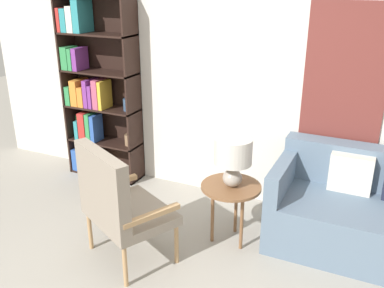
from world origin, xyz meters
TOP-DOWN VIEW (x-y plane):
  - wall_back at (0.06, 2.03)m, footprint 6.40×0.08m
  - bookshelf at (-1.69, 1.85)m, footprint 0.88×0.30m
  - armchair at (-0.48, 0.50)m, footprint 0.87×0.81m
  - couch at (1.37, 1.57)m, footprint 1.66×0.87m
  - side_table at (0.24, 1.17)m, footprint 0.52×0.52m
  - table_lamp at (0.25, 1.16)m, footprint 0.32×0.32m

SIDE VIEW (x-z plane):
  - couch at x=1.37m, z-range -0.09..0.74m
  - side_table at x=0.24m, z-range 0.21..0.76m
  - armchair at x=-0.48m, z-range 0.07..1.08m
  - table_lamp at x=0.25m, z-range 0.62..1.05m
  - bookshelf at x=-1.69m, z-range -0.05..2.01m
  - wall_back at x=0.06m, z-range 0.00..2.70m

